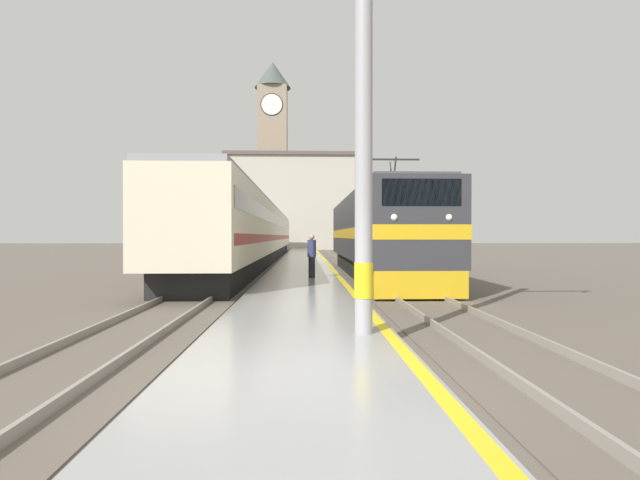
{
  "coord_description": "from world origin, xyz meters",
  "views": [
    {
      "loc": [
        0.07,
        -6.06,
        1.91
      ],
      "look_at": [
        1.01,
        23.37,
        1.68
      ],
      "focal_mm": 28.0,
      "sensor_mm": 36.0,
      "label": 1
    }
  ],
  "objects_px": {
    "person_on_platform": "(312,255)",
    "clock_tower": "(273,149)",
    "catenary_mast": "(368,77)",
    "locomotive_train": "(375,234)",
    "passenger_train": "(261,232)"
  },
  "relations": [
    {
      "from": "person_on_platform",
      "to": "passenger_train",
      "type": "bearing_deg",
      "value": 100.62
    },
    {
      "from": "person_on_platform",
      "to": "clock_tower",
      "type": "height_order",
      "value": "clock_tower"
    },
    {
      "from": "person_on_platform",
      "to": "clock_tower",
      "type": "relative_size",
      "value": 0.06
    },
    {
      "from": "clock_tower",
      "to": "locomotive_train",
      "type": "bearing_deg",
      "value": -81.74
    },
    {
      "from": "locomotive_train",
      "to": "person_on_platform",
      "type": "bearing_deg",
      "value": -128.19
    },
    {
      "from": "catenary_mast",
      "to": "clock_tower",
      "type": "xyz_separation_m",
      "value": [
        -6.25,
        74.22,
        11.7
      ]
    },
    {
      "from": "locomotive_train",
      "to": "clock_tower",
      "type": "distance_m",
      "value": 61.35
    },
    {
      "from": "person_on_platform",
      "to": "catenary_mast",
      "type": "bearing_deg",
      "value": -86.09
    },
    {
      "from": "catenary_mast",
      "to": "person_on_platform",
      "type": "distance_m",
      "value": 11.79
    },
    {
      "from": "catenary_mast",
      "to": "locomotive_train",
      "type": "bearing_deg",
      "value": 81.31
    },
    {
      "from": "person_on_platform",
      "to": "clock_tower",
      "type": "distance_m",
      "value": 64.99
    },
    {
      "from": "locomotive_train",
      "to": "catenary_mast",
      "type": "bearing_deg",
      "value": -98.69
    },
    {
      "from": "passenger_train",
      "to": "person_on_platform",
      "type": "relative_size",
      "value": 30.07
    },
    {
      "from": "catenary_mast",
      "to": "person_on_platform",
      "type": "relative_size",
      "value": 5.1
    },
    {
      "from": "locomotive_train",
      "to": "person_on_platform",
      "type": "height_order",
      "value": "locomotive_train"
    }
  ]
}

